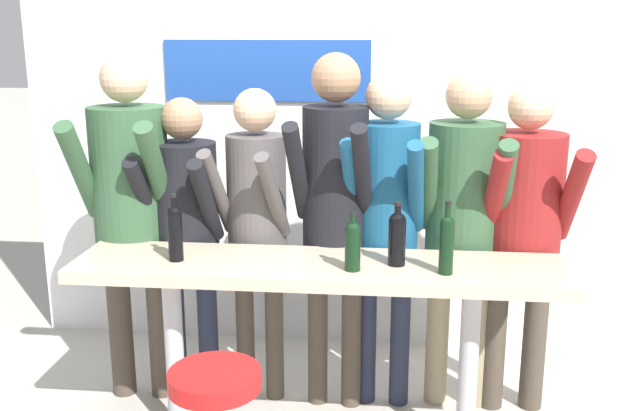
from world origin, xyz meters
name	(u,v)px	position (x,y,z in m)	size (l,w,h in m)	color
back_wall	(338,145)	(0.00, 1.22, 1.27)	(3.86, 0.12, 2.53)	white
tasting_table	(318,296)	(0.00, 0.00, 0.76)	(2.26, 0.49, 0.92)	beige
person_far_left	(131,193)	(-1.01, 0.37, 1.14)	(0.49, 0.60, 1.84)	#473D33
person_left	(186,217)	(-0.73, 0.40, 1.01)	(0.41, 0.52, 1.63)	#23283D
person_center_left	(256,210)	(-0.37, 0.42, 1.05)	(0.42, 0.54, 1.68)	#473D33
person_center	(335,192)	(0.04, 0.38, 1.17)	(0.42, 0.56, 1.85)	#473D33
person_center_right	(386,204)	(0.30, 0.41, 1.11)	(0.41, 0.55, 1.76)	#23283D
person_right	(463,207)	(0.69, 0.45, 1.09)	(0.47, 0.58, 1.76)	gray
person_far_right	(524,216)	(0.99, 0.43, 1.05)	(0.47, 0.57, 1.71)	#473D33
wine_bottle_0	(447,242)	(0.57, -0.10, 1.07)	(0.06, 0.06, 0.33)	black
wine_bottle_1	(397,236)	(0.36, 0.00, 1.06)	(0.08, 0.08, 0.29)	black
wine_bottle_2	(353,244)	(0.16, -0.09, 1.05)	(0.07, 0.07, 0.27)	black
wine_bottle_3	(175,231)	(-0.66, -0.04, 1.07)	(0.07, 0.07, 0.32)	black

